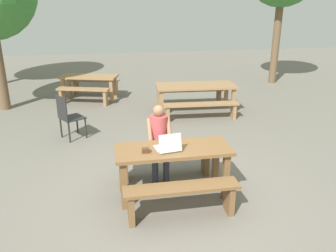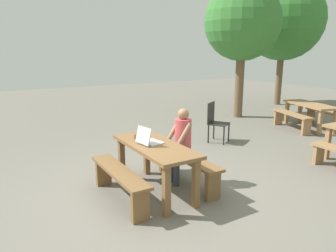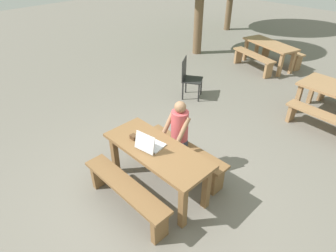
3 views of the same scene
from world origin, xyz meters
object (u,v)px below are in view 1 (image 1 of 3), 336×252
(picnic_table_front, at_px, (173,157))
(picnic_table_rear, at_px, (196,88))
(laptop, at_px, (168,146))
(plastic_chair, at_px, (68,116))
(person_seated, at_px, (159,138))
(picnic_table_mid, at_px, (89,80))
(small_pouch, at_px, (146,150))

(picnic_table_front, relative_size, picnic_table_rear, 0.80)
(laptop, xyz_separation_m, plastic_chair, (-1.63, 2.66, -0.33))
(person_seated, height_order, plastic_chair, person_seated)
(laptop, distance_m, plastic_chair, 3.13)
(laptop, bearing_deg, picnic_table_front, -154.11)
(picnic_table_rear, bearing_deg, picnic_table_mid, 151.76)
(small_pouch, bearing_deg, picnic_table_front, 11.94)
(laptop, bearing_deg, small_pouch, -4.62)
(picnic_table_mid, bearing_deg, laptop, -60.67)
(picnic_table_front, relative_size, laptop, 4.45)
(laptop, relative_size, picnic_table_rear, 0.18)
(picnic_table_front, distance_m, small_pouch, 0.45)
(small_pouch, xyz_separation_m, person_seated, (0.29, 0.63, -0.08))
(small_pouch, height_order, plastic_chair, plastic_chair)
(person_seated, xyz_separation_m, picnic_table_rear, (1.51, 3.45, -0.11))
(laptop, height_order, plastic_chair, laptop)
(laptop, distance_m, small_pouch, 0.32)
(small_pouch, relative_size, picnic_table_rear, 0.05)
(small_pouch, distance_m, picnic_table_rear, 4.46)
(laptop, relative_size, small_pouch, 3.69)
(plastic_chair, bearing_deg, person_seated, -173.51)
(laptop, height_order, picnic_table_rear, laptop)
(picnic_table_mid, xyz_separation_m, picnic_table_rear, (2.76, -1.70, 0.04))
(picnic_table_front, height_order, small_pouch, small_pouch)
(laptop, relative_size, person_seated, 0.30)
(picnic_table_front, height_order, plastic_chair, plastic_chair)
(laptop, bearing_deg, picnic_table_rear, -119.20)
(picnic_table_front, distance_m, picnic_table_mid, 5.85)
(plastic_chair, bearing_deg, picnic_table_front, -177.97)
(picnic_table_rear, bearing_deg, laptop, -106.66)
(person_seated, relative_size, picnic_table_rear, 0.59)
(small_pouch, relative_size, picnic_table_mid, 0.06)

